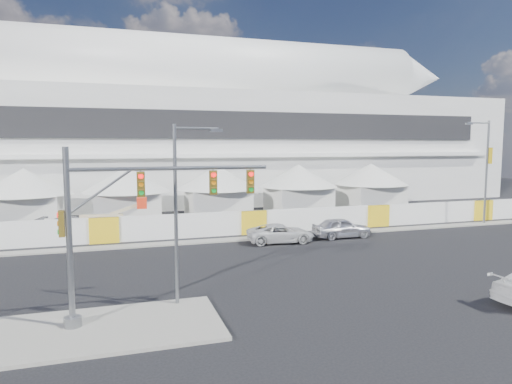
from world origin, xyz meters
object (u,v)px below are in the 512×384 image
object	(u,v)px
traffic_mast	(116,227)
streetlight_median	(180,202)
sedan_silver	(342,228)
pickup_curb	(281,233)
lot_car_c	(75,227)
streetlight_curb	(485,165)
boom_lift	(96,227)

from	to	relation	value
traffic_mast	streetlight_median	bearing A→B (deg)	27.91
streetlight_median	sedan_silver	bearing A→B (deg)	39.07
pickup_curb	streetlight_median	bearing A→B (deg)	146.28
sedan_silver	streetlight_median	distance (m)	19.32
sedan_silver	lot_car_c	size ratio (longest dim) A/B	0.85
lot_car_c	traffic_mast	world-z (taller)	traffic_mast
lot_car_c	streetlight_median	world-z (taller)	streetlight_median
streetlight_curb	boom_lift	distance (m)	35.38
sedan_silver	streetlight_curb	xyz separation A→B (m)	(15.74, 1.64, 4.84)
streetlight_curb	boom_lift	bearing A→B (deg)	173.06
lot_car_c	boom_lift	distance (m)	1.96
sedan_silver	streetlight_median	size ratio (longest dim) A/B	0.58
sedan_silver	traffic_mast	distance (m)	22.30
lot_car_c	streetlight_median	distance (m)	20.15
lot_car_c	streetlight_curb	size ratio (longest dim) A/B	0.58
pickup_curb	sedan_silver	bearing A→B (deg)	-82.71
traffic_mast	streetlight_median	xyz separation A→B (m)	(2.85, 1.51, 0.76)
pickup_curb	streetlight_curb	distance (m)	21.76
sedan_silver	boom_lift	world-z (taller)	boom_lift
traffic_mast	streetlight_median	distance (m)	3.31
streetlight_curb	sedan_silver	bearing A→B (deg)	-174.04
streetlight_curb	lot_car_c	bearing A→B (deg)	171.84
streetlight_median	boom_lift	world-z (taller)	streetlight_median
pickup_curb	streetlight_median	xyz separation A→B (m)	(-9.29, -11.66, 4.21)
lot_car_c	boom_lift	world-z (taller)	boom_lift
traffic_mast	streetlight_median	size ratio (longest dim) A/B	1.04
traffic_mast	boom_lift	size ratio (longest dim) A/B	1.37
streetlight_curb	boom_lift	size ratio (longest dim) A/B	1.54
streetlight_curb	streetlight_median	bearing A→B (deg)	-155.99
lot_car_c	streetlight_median	xyz separation A→B (m)	(6.08, -18.77, 4.10)
streetlight_median	streetlight_curb	size ratio (longest dim) A/B	0.85
pickup_curb	streetlight_curb	bearing A→B (deg)	-80.11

